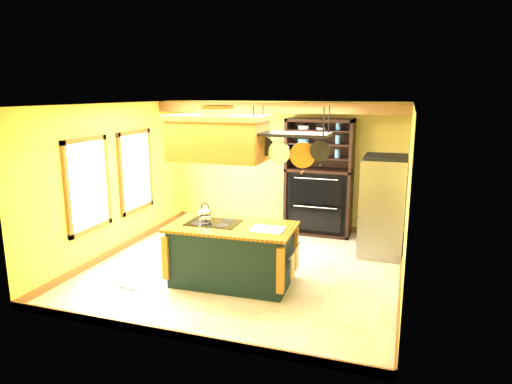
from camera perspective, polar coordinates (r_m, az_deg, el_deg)
The scene contains 15 objects.
floor at distance 7.83m, azimuth -1.15°, elevation -9.23°, with size 5.00×5.00×0.00m, color beige.
ceiling at distance 7.28m, azimuth -1.24°, elevation 10.92°, with size 5.00×5.00×0.00m, color white.
wall_back at distance 9.79m, azimuth 3.71°, elevation 3.35°, with size 5.00×0.02×2.70m, color gold.
wall_front at distance 5.23m, azimuth -10.42°, elevation -4.93°, with size 5.00×0.02×2.70m, color gold.
wall_left at distance 8.59m, azimuth -17.12°, elevation 1.54°, with size 0.02×5.00×2.70m, color gold.
wall_right at distance 7.03m, azimuth 18.39°, elevation -0.88°, with size 0.02×5.00×2.70m, color gold.
ceiling_beam at distance 8.90m, azimuth 2.49°, elevation 10.48°, with size 5.00×0.15×0.20m, color brown.
window_near at distance 7.94m, azimuth -20.25°, elevation 0.82°, with size 0.06×1.06×1.56m.
window_far at distance 9.05m, azimuth -14.78°, elevation 2.53°, with size 0.06×1.06×1.56m.
kitchen_island at distance 7.04m, azimuth -3.01°, elevation -7.71°, with size 1.93×1.12×1.11m.
range_hood at distance 6.72m, azimuth -4.77°, elevation 6.91°, with size 1.46×0.83×0.80m.
pot_rack at distance 6.37m, azimuth 4.48°, elevation 6.40°, with size 1.13×0.53×0.87m.
refrigerator at distance 8.45m, azimuth 15.52°, elevation -1.97°, with size 0.76×0.90×1.76m.
hutch at distance 9.46m, azimuth 7.86°, elevation 0.22°, with size 1.34×0.61×2.37m.
floor_register at distance 7.27m, azimuth -15.65°, elevation -11.43°, with size 0.28×0.12×0.01m, color black.
Camera 1 is at (2.44, -6.86, 2.89)m, focal length 32.00 mm.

